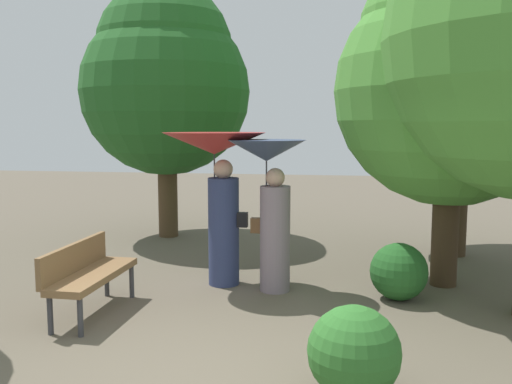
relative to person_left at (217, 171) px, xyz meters
name	(u,v)px	position (x,y,z in m)	size (l,w,h in m)	color
ground_plane	(191,383)	(0.45, -2.94, -1.56)	(40.00, 40.00, 0.00)	brown
person_left	(217,171)	(0.00, 0.00, 0.00)	(1.40, 1.40, 2.09)	navy
person_right	(270,189)	(0.75, -0.18, -0.20)	(1.03, 1.03, 2.00)	gray
park_bench	(87,271)	(-1.21, -1.46, -1.05)	(0.51, 1.51, 0.83)	#38383D
tree_near_right	(461,56)	(3.54, 2.30, 1.75)	(3.48, 3.48, 5.26)	#42301E
tree_mid_left	(166,78)	(-1.73, 3.05, 1.52)	(3.25, 3.25, 4.90)	#4C3823
tree_far_back	(452,73)	(3.07, 0.43, 1.31)	(3.07, 3.07, 4.58)	#42301E
bush_path_left	(399,272)	(2.41, -0.33, -1.20)	(0.72, 0.72, 0.72)	#235B23
bush_path_right	(354,352)	(1.82, -2.96, -1.19)	(0.76, 0.76, 0.76)	#2D6B28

